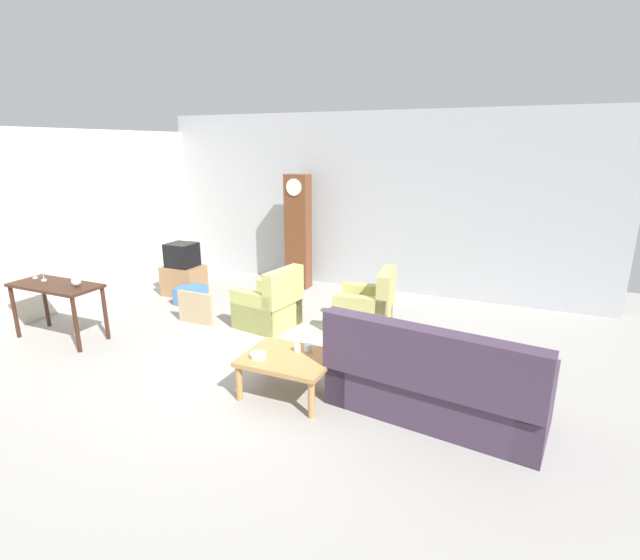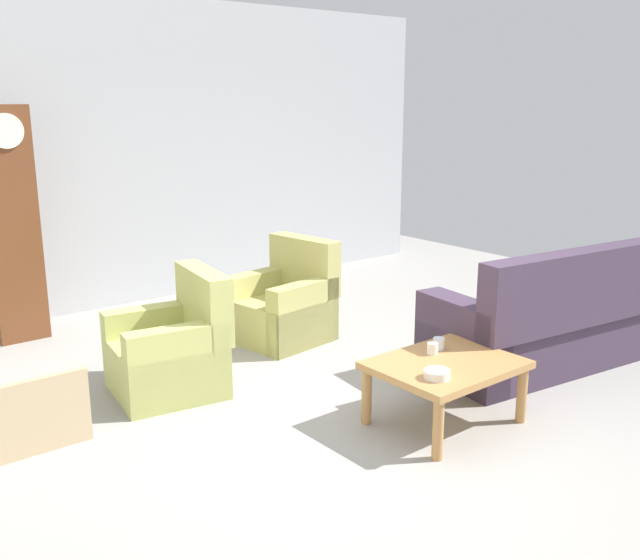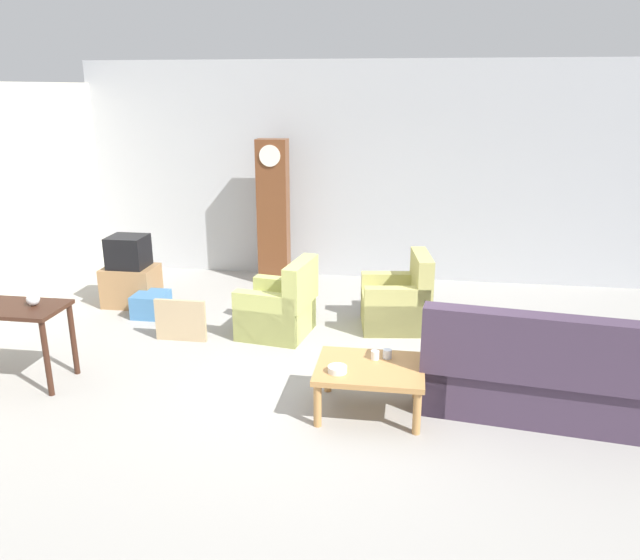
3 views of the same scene
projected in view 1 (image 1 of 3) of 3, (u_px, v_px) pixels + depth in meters
The scene contains 19 objects.
ground_plane at pixel (277, 363), 5.90m from camera, with size 10.40×10.40×0.00m, color #999691.
garage_door_wall at pixel (370, 203), 8.62m from camera, with size 8.40×0.16×3.20m, color #ADAFB5.
pegboard_wall_left at pixel (55, 222), 7.49m from camera, with size 0.12×6.40×2.88m, color beige.
couch_floral at pixel (434, 384), 4.65m from camera, with size 2.20×1.14×1.04m.
armchair_olive_near at pixel (270, 307), 7.02m from camera, with size 0.90×0.88×0.92m.
armchair_olive_far at pixel (367, 310), 6.88m from camera, with size 0.89×0.86×0.92m.
coffee_table_wood at pixel (288, 362), 5.07m from camera, with size 0.96×0.76×0.45m.
console_table_dark at pixel (56, 292), 6.47m from camera, with size 1.30×0.56×0.80m.
grandfather_clock at pixel (298, 232), 8.76m from camera, with size 0.44×0.30×2.12m.
tv_stand_cabinet at pixel (184, 280), 8.52m from camera, with size 0.68×0.52×0.53m, color #997047.
tv_crt at pixel (182, 255), 8.39m from camera, with size 0.48×0.44×0.42m, color black.
framed_picture_leaning at pixel (195, 308), 7.14m from camera, with size 0.60×0.05×0.49m, color tan.
storage_box_blue at pixel (191, 295), 8.07m from camera, with size 0.40×0.45×0.30m, color teal.
glass_dome_cloche at pixel (76, 282), 6.33m from camera, with size 0.13×0.13×0.13m, color silver.
cup_white_porcelain at pixel (297, 348), 5.16m from camera, with size 0.08×0.08×0.08m, color white.
cup_blue_rimmed at pixel (308, 348), 5.16m from camera, with size 0.08×0.08×0.08m, color silver.
bowl_white_stacked at pixel (258, 356), 5.01m from camera, with size 0.17×0.17×0.06m, color white.
wine_glass_tall at pixel (34, 270), 6.67m from camera, with size 0.07×0.07×0.20m.
wine_glass_mid at pixel (43, 272), 6.55m from camera, with size 0.08×0.08×0.20m.
Camera 1 is at (2.68, -4.70, 2.64)m, focal length 26.42 mm.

